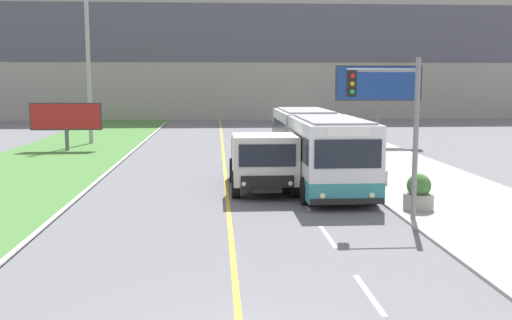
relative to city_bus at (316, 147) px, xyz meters
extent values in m
cube|color=silver|center=(-1.21, -14.06, -1.51)|extent=(0.12, 2.40, 0.01)
cube|color=silver|center=(-1.21, -9.46, -1.51)|extent=(0.12, 2.40, 0.01)
cube|color=silver|center=(-1.21, -4.86, -1.51)|extent=(0.12, 2.40, 0.01)
cube|color=silver|center=(-1.21, -0.26, -1.51)|extent=(0.12, 2.40, 0.01)
cube|color=silver|center=(-1.21, 4.34, -1.51)|extent=(0.12, 2.40, 0.01)
cube|color=silver|center=(-1.21, 8.94, -1.51)|extent=(0.12, 2.40, 0.01)
cube|color=gray|center=(-3.96, 45.05, 7.59)|extent=(80.00, 8.00, 18.20)
cube|color=#4C4C56|center=(-3.96, 41.03, 8.04)|extent=(80.00, 0.04, 6.37)
cube|color=silver|center=(0.00, -3.41, 0.07)|extent=(2.56, 5.96, 2.62)
cube|color=teal|center=(0.00, -3.41, -0.89)|extent=(2.58, 5.98, 0.70)
cube|color=black|center=(0.00, -3.41, 0.47)|extent=(2.58, 5.49, 0.92)
cube|color=gray|center=(0.00, -3.41, 1.42)|extent=(2.18, 5.37, 0.08)
cube|color=silver|center=(0.00, 3.45, 0.07)|extent=(2.56, 5.96, 2.62)
cube|color=teal|center=(0.00, 3.45, -0.89)|extent=(2.58, 5.98, 0.70)
cube|color=black|center=(0.00, 3.45, 0.47)|extent=(2.58, 5.49, 0.92)
cube|color=gray|center=(0.00, 3.45, 1.42)|extent=(2.18, 5.37, 0.08)
cube|color=#474747|center=(0.00, 0.02, 0.07)|extent=(2.35, 0.90, 2.41)
cube|color=black|center=(0.00, -6.42, 0.47)|extent=(2.25, 0.04, 0.96)
cube|color=black|center=(0.00, -6.43, -1.14)|extent=(2.51, 0.06, 0.20)
sphere|color=#F4EAB2|center=(-0.83, -6.44, -0.94)|extent=(0.20, 0.20, 0.20)
sphere|color=#F4EAB2|center=(0.83, -6.44, -0.94)|extent=(0.20, 0.20, 0.20)
cube|color=white|center=(0.00, -6.42, 1.20)|extent=(1.41, 0.04, 0.28)
cylinder|color=black|center=(-1.22, -5.08, -1.01)|extent=(0.28, 1.00, 1.00)
cylinder|color=black|center=(1.22, -5.08, -1.01)|extent=(0.28, 1.00, 1.00)
cylinder|color=black|center=(-1.22, -1.51, -1.01)|extent=(0.28, 1.00, 1.00)
cylinder|color=black|center=(1.22, -1.51, -1.01)|extent=(0.28, 1.00, 1.00)
cylinder|color=black|center=(-1.22, 4.05, -1.01)|extent=(0.28, 1.00, 1.00)
cylinder|color=black|center=(1.22, 4.05, -1.01)|extent=(0.28, 1.00, 1.00)
cube|color=black|center=(-2.53, -1.55, -1.07)|extent=(1.09, 6.08, 0.20)
cube|color=beige|center=(-2.53, -3.42, -0.06)|extent=(2.41, 2.35, 1.81)
cube|color=black|center=(-2.53, -4.61, 0.21)|extent=(2.05, 0.04, 0.81)
cube|color=black|center=(-2.53, -4.62, -0.75)|extent=(1.93, 0.06, 0.44)
sphere|color=silver|center=(-3.38, -4.63, -0.82)|extent=(0.18, 0.18, 0.18)
sphere|color=silver|center=(-1.68, -4.63, -0.82)|extent=(0.18, 0.18, 0.18)
cube|color=slate|center=(-2.53, -0.25, -0.91)|extent=(2.29, 3.49, 0.12)
cube|color=slate|center=(-3.62, -0.25, -0.31)|extent=(0.12, 3.49, 1.32)
cube|color=slate|center=(-1.44, -0.25, -0.31)|extent=(0.12, 3.49, 1.32)
cube|color=slate|center=(-2.53, -1.94, -0.31)|extent=(2.29, 0.12, 1.32)
cube|color=slate|center=(-2.53, 1.43, -0.31)|extent=(2.29, 0.12, 1.32)
cube|color=slate|center=(-2.53, -1.94, 0.48)|extent=(2.29, 0.12, 0.24)
cylinder|color=black|center=(-3.64, -3.66, -0.99)|extent=(0.30, 1.04, 1.04)
cylinder|color=black|center=(-1.42, -3.66, -0.99)|extent=(0.30, 1.04, 1.04)
cylinder|color=black|center=(-3.64, -0.08, -0.99)|extent=(0.30, 1.04, 1.04)
cylinder|color=black|center=(-1.42, -0.08, -0.99)|extent=(0.30, 1.04, 1.04)
cube|color=silver|center=(0.11, 12.55, -1.02)|extent=(1.80, 4.30, 0.61)
cube|color=black|center=(0.11, 12.66, -0.39)|extent=(1.53, 2.37, 0.65)
cylinder|color=black|center=(-0.70, 11.26, -1.20)|extent=(0.18, 0.62, 0.62)
cylinder|color=black|center=(0.92, 11.26, -1.20)|extent=(0.18, 0.62, 0.62)
cylinder|color=black|center=(-0.70, 13.84, -1.20)|extent=(0.18, 0.62, 0.62)
cylinder|color=black|center=(0.92, 13.84, -1.20)|extent=(0.18, 0.62, 0.62)
cylinder|color=#9E9E99|center=(-13.11, 16.43, 4.35)|extent=(0.28, 0.28, 11.72)
cylinder|color=slate|center=(1.81, -7.76, 1.04)|extent=(0.16, 0.16, 5.10)
cylinder|color=slate|center=(0.71, -7.76, 3.19)|extent=(2.20, 0.10, 0.10)
cube|color=black|center=(-0.25, -7.76, 2.79)|extent=(0.28, 0.24, 0.80)
sphere|color=red|center=(-0.25, -7.89, 3.03)|extent=(0.14, 0.14, 0.14)
sphere|color=orange|center=(-0.25, -7.89, 2.79)|extent=(0.14, 0.14, 0.14)
sphere|color=green|center=(-0.25, -7.89, 2.55)|extent=(0.14, 0.14, 0.14)
cylinder|color=#59595B|center=(6.39, 13.46, 0.05)|extent=(0.24, 0.24, 3.12)
cube|color=#333333|center=(6.39, 13.46, 2.69)|extent=(5.79, 0.20, 2.33)
cube|color=navy|center=(6.39, 13.35, 2.69)|extent=(5.63, 0.02, 2.17)
cylinder|color=#59595B|center=(-13.71, 12.14, -0.82)|extent=(0.24, 0.24, 1.39)
cube|color=#333333|center=(-13.71, 12.14, 0.65)|extent=(4.40, 0.20, 1.72)
cube|color=#AD1E1E|center=(-13.71, 12.03, 0.65)|extent=(4.24, 0.02, 1.56)
cylinder|color=gray|center=(2.41, -6.49, -1.16)|extent=(1.01, 1.01, 0.54)
sphere|color=#3D6B33|center=(2.41, -6.49, -0.61)|extent=(0.80, 0.80, 0.80)
cylinder|color=gray|center=(2.30, -1.35, -1.15)|extent=(1.03, 1.03, 0.56)
sphere|color=#3D6B33|center=(2.30, -1.35, -0.59)|extent=(0.83, 0.83, 0.83)
cylinder|color=gray|center=(2.28, 3.78, -1.19)|extent=(1.12, 1.12, 0.48)
sphere|color=#3D6B33|center=(2.28, 3.78, -0.64)|extent=(0.90, 0.90, 0.90)
cylinder|color=gray|center=(2.13, 8.92, -1.15)|extent=(0.98, 0.98, 0.56)
sphere|color=#3D6B33|center=(2.13, 8.92, -0.61)|extent=(0.78, 0.78, 0.78)
camera|label=1|loc=(-4.33, -25.82, 2.89)|focal=42.00mm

